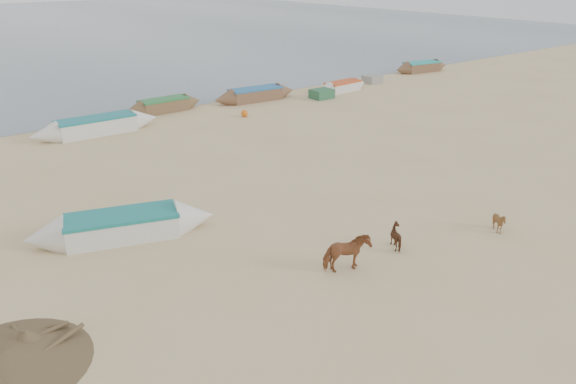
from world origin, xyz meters
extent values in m
plane|color=tan|center=(0.00, 0.00, 0.00)|extent=(140.00, 140.00, 0.00)
imported|color=brown|center=(-1.06, -0.34, 0.61)|extent=(1.58, 1.07, 1.23)
imported|color=brown|center=(5.12, -1.67, 0.39)|extent=(0.85, 0.79, 0.79)
imported|color=#56311B|center=(1.42, -0.27, 0.40)|extent=(0.72, 0.83, 0.80)
cone|color=brown|center=(-10.53, 1.32, 0.22)|extent=(5.05, 5.05, 0.44)
sphere|color=#CF6013|center=(6.98, 17.48, 0.22)|extent=(0.44, 0.44, 0.44)
cube|color=#295C3C|center=(14.22, 18.47, 0.32)|extent=(1.50, 1.20, 0.64)
cube|color=gray|center=(21.08, 20.18, 0.30)|extent=(1.30, 1.20, 0.60)
camera|label=1|loc=(-11.88, -11.35, 8.94)|focal=35.00mm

